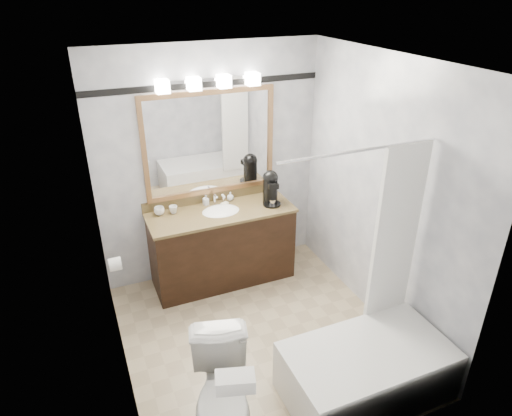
% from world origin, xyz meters
% --- Properties ---
extents(room, '(2.42, 2.62, 2.52)m').
position_xyz_m(room, '(0.00, 0.00, 1.25)').
color(room, tan).
rests_on(room, ground).
extents(vanity, '(1.53, 0.58, 0.97)m').
position_xyz_m(vanity, '(0.00, 1.02, 0.44)').
color(vanity, black).
rests_on(vanity, ground).
extents(mirror, '(1.40, 0.04, 1.10)m').
position_xyz_m(mirror, '(0.00, 1.28, 1.50)').
color(mirror, '#A6764B').
rests_on(mirror, room).
extents(vanity_light_bar, '(1.02, 0.14, 0.12)m').
position_xyz_m(vanity_light_bar, '(0.00, 1.23, 2.13)').
color(vanity_light_bar, silver).
rests_on(vanity_light_bar, room).
extents(accent_stripe, '(2.40, 0.01, 0.06)m').
position_xyz_m(accent_stripe, '(0.00, 1.29, 2.10)').
color(accent_stripe, black).
rests_on(accent_stripe, room).
extents(bathtub, '(1.30, 0.75, 1.96)m').
position_xyz_m(bathtub, '(0.55, -0.90, 0.28)').
color(bathtub, white).
rests_on(bathtub, ground).
extents(tp_roll, '(0.11, 0.12, 0.12)m').
position_xyz_m(tp_roll, '(-1.14, 0.66, 0.70)').
color(tp_roll, white).
rests_on(tp_roll, room).
extents(toilet, '(0.60, 0.83, 0.76)m').
position_xyz_m(toilet, '(-0.64, -0.84, 0.38)').
color(toilet, white).
rests_on(toilet, ground).
extents(tissue_box, '(0.27, 0.20, 0.10)m').
position_xyz_m(tissue_box, '(-0.64, -1.12, 0.81)').
color(tissue_box, white).
rests_on(tissue_box, toilet).
extents(coffee_maker, '(0.19, 0.24, 0.37)m').
position_xyz_m(coffee_maker, '(0.56, 0.99, 1.04)').
color(coffee_maker, black).
rests_on(coffee_maker, vanity).
extents(cup_left, '(0.12, 0.12, 0.08)m').
position_xyz_m(cup_left, '(-0.61, 1.18, 0.89)').
color(cup_left, white).
rests_on(cup_left, vanity).
extents(cup_right, '(0.10, 0.10, 0.08)m').
position_xyz_m(cup_right, '(-0.46, 1.16, 0.89)').
color(cup_right, white).
rests_on(cup_right, vanity).
extents(soap_bottle_a, '(0.06, 0.06, 0.11)m').
position_xyz_m(soap_bottle_a, '(-0.10, 1.21, 0.91)').
color(soap_bottle_a, white).
rests_on(soap_bottle_a, vanity).
extents(soap_bottle_b, '(0.09, 0.09, 0.10)m').
position_xyz_m(soap_bottle_b, '(0.18, 1.22, 0.90)').
color(soap_bottle_b, white).
rests_on(soap_bottle_b, vanity).
extents(soap_bar, '(0.09, 0.07, 0.02)m').
position_xyz_m(soap_bar, '(0.09, 1.13, 0.86)').
color(soap_bar, beige).
rests_on(soap_bar, vanity).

